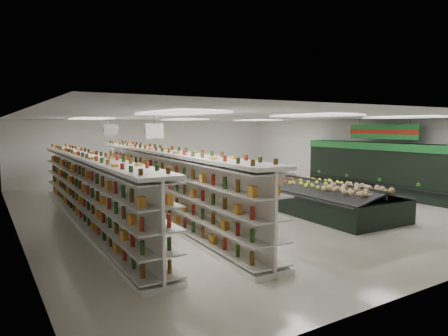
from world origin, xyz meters
TOP-DOWN VIEW (x-y plane):
  - floor at (0.00, 0.00)m, footprint 16.00×16.00m
  - ceiling at (0.00, 0.00)m, footprint 14.00×16.00m
  - wall_back at (0.00, 8.00)m, footprint 14.00×0.02m
  - wall_left at (-7.00, 0.00)m, footprint 0.02×16.00m
  - wall_right at (7.00, 0.00)m, footprint 0.02×16.00m
  - produce_wall_case at (6.53, -1.50)m, footprint 0.93×8.00m
  - aisle_sign_near at (-3.80, -2.00)m, footprint 0.52×0.06m
  - aisle_sign_far at (-3.80, 2.00)m, footprint 0.52×0.06m
  - hortifruti_banner at (6.25, -1.50)m, footprint 0.12×3.20m
  - gondola_left at (-5.04, 0.12)m, footprint 1.11×11.74m
  - gondola_center at (-2.83, -0.12)m, footprint 1.51×12.31m
  - produce_island at (1.97, -1.45)m, footprint 2.89×7.31m
  - soda_endcap at (0.70, 5.21)m, footprint 1.28×1.01m
  - shopper_main at (-1.00, -1.33)m, footprint 0.78×0.66m
  - shopper_background at (-2.95, 3.87)m, footprint 0.88×1.01m

SIDE VIEW (x-z plane):
  - floor at x=0.00m, z-range 0.00..0.00m
  - produce_island at x=1.97m, z-range -0.05..1.03m
  - soda_endcap at x=0.70m, z-range -0.02..1.44m
  - shopper_background at x=-2.95m, z-range 0.00..1.77m
  - shopper_main at x=-1.00m, z-range 0.00..1.81m
  - gondola_left at x=-5.04m, z-range -0.08..1.95m
  - gondola_center at x=-2.83m, z-range -0.09..2.04m
  - produce_wall_case at x=6.53m, z-range 0.14..2.34m
  - wall_back at x=0.00m, z-range 0.00..3.20m
  - wall_left at x=-7.00m, z-range 0.00..3.20m
  - wall_right at x=7.00m, z-range 0.00..3.20m
  - hortifruti_banner at x=6.25m, z-range 2.18..3.13m
  - aisle_sign_near at x=-3.80m, z-range 2.38..3.13m
  - aisle_sign_far at x=-3.80m, z-range 2.38..3.13m
  - ceiling at x=0.00m, z-range 3.19..3.21m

